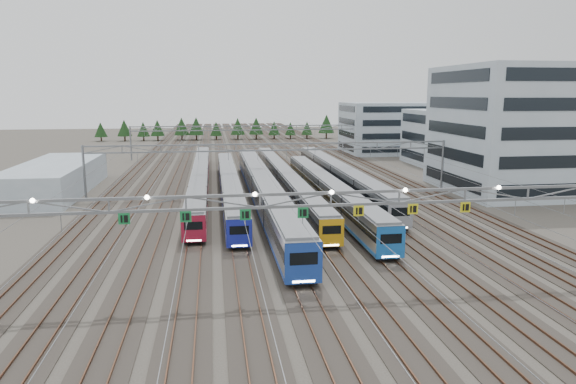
{
  "coord_description": "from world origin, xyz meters",
  "views": [
    {
      "loc": [
        -9.07,
        -38.51,
        15.46
      ],
      "look_at": [
        -0.05,
        22.86,
        3.5
      ],
      "focal_mm": 32.0,
      "sensor_mm": 36.0,
      "label": 1
    }
  ],
  "objects": [
    {
      "name": "gantry_far",
      "position": [
        0.0,
        85.0,
        6.39
      ],
      "size": [
        56.36,
        0.36,
        8.0
      ],
      "color": "slate",
      "rests_on": "ground"
    },
    {
      "name": "west_shed",
      "position": [
        -33.89,
        46.01,
        2.31
      ],
      "size": [
        10.0,
        30.0,
        4.62
      ],
      "primitive_type": "cube",
      "color": "#A1B3C0",
      "rests_on": "ground"
    },
    {
      "name": "train_f",
      "position": [
        11.25,
        42.32,
        2.16
      ],
      "size": [
        2.93,
        56.38,
        3.82
      ],
      "color": "black",
      "rests_on": "ground"
    },
    {
      "name": "track_bed",
      "position": [
        0.0,
        100.0,
        1.49
      ],
      "size": [
        54.0,
        260.0,
        5.42
      ],
      "color": "#2D2823",
      "rests_on": "ground"
    },
    {
      "name": "train_c",
      "position": [
        -2.25,
        32.62,
        2.25
      ],
      "size": [
        3.06,
        66.62,
        3.99
      ],
      "color": "black",
      "rests_on": "ground"
    },
    {
      "name": "ground",
      "position": [
        0.0,
        0.0,
        0.0
      ],
      "size": [
        400.0,
        400.0,
        0.0
      ],
      "primitive_type": "plane",
      "color": "#47423A",
      "rests_on": "ground"
    },
    {
      "name": "depot_bldg_north",
      "position": [
        36.44,
        91.78,
        6.54
      ],
      "size": [
        22.0,
        18.0,
        13.08
      ],
      "primitive_type": "cube",
      "color": "#A1B3C0",
      "rests_on": "ground"
    },
    {
      "name": "train_b",
      "position": [
        -6.75,
        38.06,
        1.93
      ],
      "size": [
        2.59,
        56.04,
        3.36
      ],
      "color": "black",
      "rests_on": "ground"
    },
    {
      "name": "depot_bldg_mid",
      "position": [
        41.29,
        68.12,
        5.97
      ],
      "size": [
        14.0,
        16.0,
        11.93
      ],
      "primitive_type": "cube",
      "color": "#A1B3C0",
      "rests_on": "ground"
    },
    {
      "name": "train_d",
      "position": [
        2.25,
        42.13,
        1.91
      ],
      "size": [
        2.56,
        66.37,
        3.32
      ],
      "color": "black",
      "rests_on": "ground"
    },
    {
      "name": "depot_bldg_south",
      "position": [
        37.1,
        36.81,
        9.86
      ],
      "size": [
        18.0,
        22.0,
        19.72
      ],
      "primitive_type": "cube",
      "color": "#A1B3C0",
      "rests_on": "ground"
    },
    {
      "name": "treeline",
      "position": [
        -4.05,
        136.84,
        4.23
      ],
      "size": [
        87.5,
        5.6,
        7.02
      ],
      "color": "#332114",
      "rests_on": "ground"
    },
    {
      "name": "train_a",
      "position": [
        -11.25,
        45.81,
        1.9
      ],
      "size": [
        2.53,
        66.47,
        3.29
      ],
      "color": "black",
      "rests_on": "ground"
    },
    {
      "name": "train_e",
      "position": [
        6.75,
        30.7,
        2.04
      ],
      "size": [
        2.76,
        52.34,
        3.59
      ],
      "color": "black",
      "rests_on": "ground"
    },
    {
      "name": "gantry_near",
      "position": [
        -0.05,
        -0.12,
        7.09
      ],
      "size": [
        56.36,
        0.61,
        8.08
      ],
      "color": "slate",
      "rests_on": "ground"
    },
    {
      "name": "gantry_mid",
      "position": [
        0.0,
        40.0,
        6.39
      ],
      "size": [
        56.36,
        0.36,
        8.0
      ],
      "color": "slate",
      "rests_on": "ground"
    }
  ]
}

